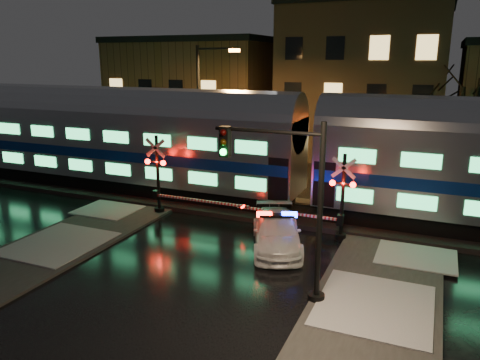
{
  "coord_description": "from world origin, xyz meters",
  "views": [
    {
      "loc": [
        7.79,
        -16.93,
        7.71
      ],
      "look_at": [
        -0.49,
        2.5,
        2.2
      ],
      "focal_mm": 35.0,
      "sensor_mm": 36.0,
      "label": 1
    }
  ],
  "objects_px": {
    "police_car": "(277,232)",
    "crossing_signal_right": "(333,205)",
    "streetlight": "(203,105)",
    "crossing_signal_left": "(163,183)",
    "traffic_light": "(291,208)"
  },
  "relations": [
    {
      "from": "crossing_signal_right",
      "to": "traffic_light",
      "type": "relative_size",
      "value": 0.92
    },
    {
      "from": "police_car",
      "to": "crossing_signal_right",
      "type": "bearing_deg",
      "value": 21.04
    },
    {
      "from": "crossing_signal_right",
      "to": "crossing_signal_left",
      "type": "distance_m",
      "value": 8.54
    },
    {
      "from": "crossing_signal_right",
      "to": "streetlight",
      "type": "relative_size",
      "value": 0.64
    },
    {
      "from": "streetlight",
      "to": "crossing_signal_right",
      "type": "bearing_deg",
      "value": -34.56
    },
    {
      "from": "crossing_signal_right",
      "to": "crossing_signal_left",
      "type": "relative_size",
      "value": 0.95
    },
    {
      "from": "police_car",
      "to": "traffic_light",
      "type": "bearing_deg",
      "value": -87.46
    },
    {
      "from": "police_car",
      "to": "crossing_signal_left",
      "type": "xyz_separation_m",
      "value": [
        -6.6,
        1.8,
        0.97
      ]
    },
    {
      "from": "crossing_signal_left",
      "to": "traffic_light",
      "type": "xyz_separation_m",
      "value": [
        8.33,
        -5.66,
        1.47
      ]
    },
    {
      "from": "crossing_signal_right",
      "to": "crossing_signal_left",
      "type": "bearing_deg",
      "value": 179.97
    },
    {
      "from": "crossing_signal_right",
      "to": "police_car",
      "type": "bearing_deg",
      "value": -137.23
    },
    {
      "from": "police_car",
      "to": "traffic_light",
      "type": "distance_m",
      "value": 4.88
    },
    {
      "from": "streetlight",
      "to": "traffic_light",
      "type": "bearing_deg",
      "value": -52.38
    },
    {
      "from": "crossing_signal_left",
      "to": "streetlight",
      "type": "bearing_deg",
      "value": 100.05
    },
    {
      "from": "crossing_signal_left",
      "to": "traffic_light",
      "type": "distance_m",
      "value": 10.18
    }
  ]
}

